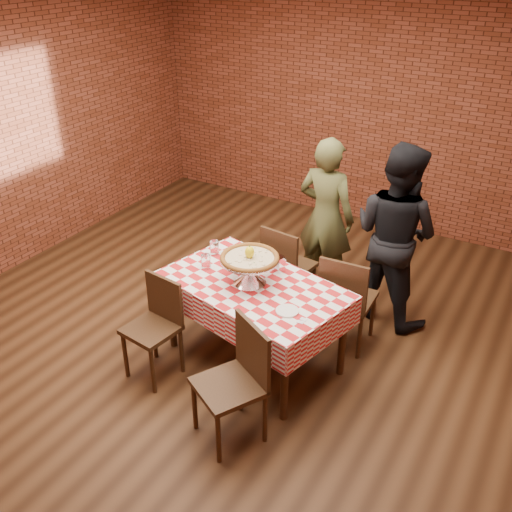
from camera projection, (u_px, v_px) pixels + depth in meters
name	position (u px, v px, depth m)	size (l,w,h in m)	color
ground	(230.00, 337.00, 5.32)	(6.00, 6.00, 0.00)	black
back_wall	(364.00, 105.00, 6.89)	(5.50, 5.50, 0.00)	maroon
table	(254.00, 323.00, 4.87)	(1.46, 0.88, 0.75)	#3C2513
tablecloth	(254.00, 297.00, 4.75)	(1.49, 0.91, 0.25)	red
pizza_stand	(250.00, 271.00, 4.66)	(0.48, 0.48, 0.21)	silver
pizza	(250.00, 258.00, 4.60)	(0.47, 0.47, 0.03)	beige
lemon	(250.00, 252.00, 4.58)	(0.08, 0.08, 0.10)	yellow
water_glass_left	(206.00, 261.00, 4.88)	(0.08, 0.08, 0.12)	white
water_glass_right	(214.00, 248.00, 5.10)	(0.08, 0.08, 0.12)	white
side_plate	(287.00, 311.00, 4.34)	(0.17, 0.17, 0.01)	white
sweetener_packet_a	(300.00, 322.00, 4.22)	(0.05, 0.04, 0.01)	white
sweetener_packet_b	(304.00, 319.00, 4.25)	(0.05, 0.04, 0.01)	white
condiment_caddy	(279.00, 264.00, 4.84)	(0.09, 0.08, 0.13)	silver
chair_near_left	(151.00, 332.00, 4.68)	(0.38, 0.38, 0.86)	#3C2513
chair_near_right	(229.00, 386.00, 4.07)	(0.43, 0.43, 0.91)	#3C2513
chair_far_left	(289.00, 267.00, 5.56)	(0.41, 0.41, 0.89)	#3C2513
chair_far_right	(348.00, 298.00, 5.06)	(0.42, 0.42, 0.91)	#3C2513
diner_olive	(326.00, 217.00, 5.69)	(0.58, 0.38, 1.60)	#4C4E29
diner_black	(395.00, 234.00, 5.24)	(0.83, 0.65, 1.71)	black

